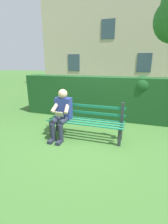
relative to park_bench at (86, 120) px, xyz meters
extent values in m
plane|color=#3D6B2D|center=(0.00, 0.07, -0.42)|extent=(60.00, 60.00, 0.00)
cube|color=#2D3338|center=(-0.83, 0.23, -0.22)|extent=(0.07, 0.07, 0.41)
cube|color=#2D3338|center=(0.83, 0.23, -0.22)|extent=(0.07, 0.07, 0.41)
cube|color=#2D3338|center=(-0.83, -0.10, -0.22)|extent=(0.07, 0.07, 0.41)
cube|color=#2D3338|center=(0.83, -0.10, -0.22)|extent=(0.07, 0.07, 0.41)
cube|color=#197251|center=(0.00, -0.15, -0.01)|extent=(1.82, 0.06, 0.02)
cube|color=#197251|center=(0.00, -0.01, -0.01)|extent=(1.82, 0.06, 0.02)
cube|color=#197251|center=(0.00, 0.14, -0.01)|extent=(1.82, 0.06, 0.02)
cube|color=#197251|center=(0.00, 0.28, -0.01)|extent=(1.82, 0.06, 0.02)
cube|color=#2D3338|center=(-0.83, -0.14, 0.23)|extent=(0.06, 0.06, 0.46)
cube|color=#2D3338|center=(0.83, -0.14, 0.23)|extent=(0.06, 0.06, 0.46)
cube|color=#197251|center=(0.00, -0.14, 0.15)|extent=(1.82, 0.02, 0.06)
cube|color=#197251|center=(0.00, -0.14, 0.32)|extent=(1.82, 0.02, 0.06)
cube|color=navy|center=(0.56, 0.05, 0.26)|extent=(0.38, 0.22, 0.52)
sphere|color=#D8AD8C|center=(0.56, 0.07, 0.62)|extent=(0.22, 0.22, 0.22)
cylinder|color=#232838|center=(0.46, 0.26, 0.02)|extent=(0.13, 0.42, 0.13)
cylinder|color=#232838|center=(0.66, 0.26, 0.02)|extent=(0.13, 0.42, 0.13)
cylinder|color=#232838|center=(0.46, 0.47, -0.21)|extent=(0.12, 0.12, 0.43)
cylinder|color=#232838|center=(0.66, 0.47, -0.21)|extent=(0.12, 0.12, 0.43)
cube|color=#232838|center=(0.46, 0.55, -0.39)|extent=(0.10, 0.24, 0.07)
cube|color=#232838|center=(0.66, 0.55, -0.39)|extent=(0.10, 0.24, 0.07)
cylinder|color=#D8AD8C|center=(0.41, 0.19, 0.33)|extent=(0.14, 0.32, 0.26)
cylinder|color=#D8AD8C|center=(0.71, 0.19, 0.33)|extent=(0.14, 0.32, 0.26)
cube|color=beige|center=(0.56, 0.31, 0.19)|extent=(0.20, 0.07, 0.13)
cube|color=#19471E|center=(0.19, -1.57, 0.24)|extent=(4.76, 0.60, 1.34)
sphere|color=#19471E|center=(-1.24, -1.48, 0.71)|extent=(0.54, 0.54, 0.54)
sphere|color=#19471E|center=(1.38, -1.63, 0.64)|extent=(0.48, 0.48, 0.48)
cube|color=#BCAD93|center=(1.01, -9.57, 2.70)|extent=(9.81, 2.89, 6.24)
cube|color=#334756|center=(-1.44, -8.10, 1.32)|extent=(0.90, 0.04, 1.20)
cube|color=#334756|center=(3.47, -8.10, 1.32)|extent=(0.90, 0.04, 1.20)
cube|color=#334756|center=(1.01, -8.10, 3.45)|extent=(0.90, 0.04, 1.20)
camera|label=1|loc=(-1.07, 3.49, 1.33)|focal=25.80mm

